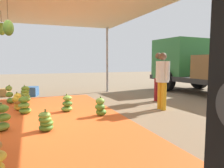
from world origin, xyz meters
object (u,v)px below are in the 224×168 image
Objects in this scene: banana_bunch_8 at (10,95)px; banana_bunch_10 at (46,122)px; cargo_truck_main at (223,65)px; worker_1 at (158,73)px; crate_1 at (5,92)px; banana_bunch_1 at (24,106)px; worker_2 at (162,77)px; banana_bunch_9 at (101,107)px; banana_bunch_3 at (18,102)px; banana_bunch_13 at (67,104)px; crate_0 at (32,91)px; banana_bunch_5 at (2,119)px; banana_bunch_11 at (25,94)px.

banana_bunch_10 is (3.28, 0.87, -0.09)m from banana_bunch_8.
worker_1 is at bearing -88.04° from cargo_truck_main.
banana_bunch_8 is 1.70m from crate_1.
cargo_truck_main reaches higher than banana_bunch_1.
banana_bunch_9 is at bearing -87.88° from worker_2.
banana_bunch_3 is 1.37m from banana_bunch_13.
banana_bunch_10 is at bearing -62.06° from banana_bunch_9.
worker_2 is 5.20m from crate_0.
cargo_truck_main is at bearing 93.03° from banana_bunch_1.
crate_1 is at bearing -133.60° from worker_2.
cargo_truck_main reaches higher than crate_0.
banana_bunch_5 is 1.16× the size of banana_bunch_13.
banana_bunch_1 reaches higher than banana_bunch_9.
worker_1 is (0.18, 4.37, 0.72)m from banana_bunch_3.
banana_bunch_13 is 2.73m from worker_2.
banana_bunch_3 is 1.39m from banana_bunch_11.
worker_1 is at bearing 93.80° from banana_bunch_1.
crate_1 is (-2.88, -0.58, -0.09)m from banana_bunch_3.
banana_bunch_8 is at bearing -166.80° from banana_bunch_3.
worker_2 is (2.49, 4.07, 0.66)m from banana_bunch_8.
banana_bunch_11 reaches higher than banana_bunch_3.
cargo_truck_main is at bearing 108.37° from worker_2.
banana_bunch_11 reaches higher than crate_0.
banana_bunch_8 is 7.84m from cargo_truck_main.
cargo_truck_main reaches higher than banana_bunch_3.
worker_2 reaches higher than crate_1.
cargo_truck_main is (1.46, 7.22, 0.95)m from banana_bunch_11.
banana_bunch_11 is at bearing -151.30° from banana_bunch_13.
banana_bunch_8 is (-2.94, -0.08, 0.03)m from banana_bunch_5.
banana_bunch_5 is 7.84m from cargo_truck_main.
banana_bunch_1 is at bearing -165.80° from banana_bunch_10.
banana_bunch_10 is 3.47m from banana_bunch_11.
cargo_truck_main reaches higher than banana_bunch_13.
banana_bunch_11 is 2.23m from banana_bunch_13.
banana_bunch_10 is 0.77× the size of banana_bunch_11.
banana_bunch_8 is 1.08× the size of banana_bunch_11.
banana_bunch_11 is 1.43× the size of crate_1.
banana_bunch_13 is at bearing -85.38° from cargo_truck_main.
banana_bunch_1 is 0.88× the size of banana_bunch_11.
banana_bunch_5 is at bearing 1.58° from banana_bunch_8.
banana_bunch_9 is 1.04m from banana_bunch_13.
banana_bunch_10 is at bearing -24.00° from banana_bunch_13.
banana_bunch_13 is 3.90m from crate_1.
banana_bunch_8 is 4.81m from worker_2.
banana_bunch_3 is 2.15m from banana_bunch_10.
banana_bunch_5 reaches higher than banana_bunch_10.
worker_1 is (-1.16, 2.43, 0.74)m from banana_bunch_9.
cargo_truck_main reaches higher than worker_1.
banana_bunch_1 is 3.08m from crate_0.
banana_bunch_11 is 0.08× the size of cargo_truck_main.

